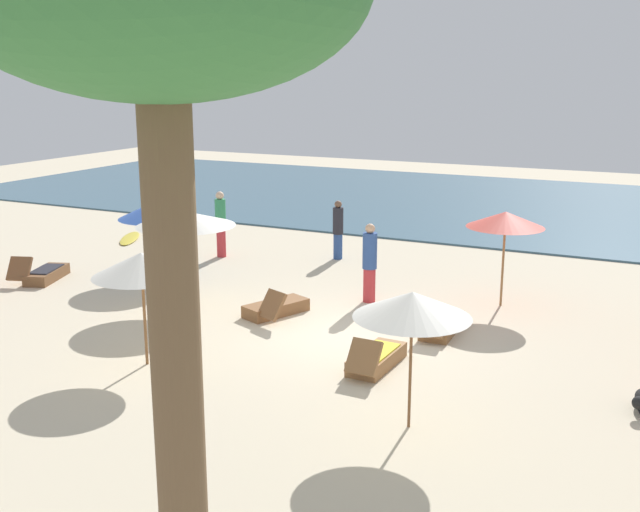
# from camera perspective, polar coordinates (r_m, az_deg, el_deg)

# --- Properties ---
(ground_plane) EXTENTS (60.00, 60.00, 0.00)m
(ground_plane) POSITION_cam_1_polar(r_m,az_deg,el_deg) (15.64, 2.59, -6.06)
(ground_plane) COLOR beige
(ocean_water) EXTENTS (48.00, 16.00, 0.06)m
(ocean_water) POSITION_cam_1_polar(r_m,az_deg,el_deg) (31.52, 14.94, 3.65)
(ocean_water) COLOR #3D6075
(ocean_water) RESTS_ON ground_plane
(umbrella_0) EXTENTS (2.09, 2.09, 2.09)m
(umbrella_0) POSITION_cam_1_polar(r_m,az_deg,el_deg) (19.99, -12.09, 3.49)
(umbrella_0) COLOR brown
(umbrella_0) RESTS_ON ground_plane
(umbrella_1) EXTENTS (2.27, 2.27, 2.22)m
(umbrella_1) POSITION_cam_1_polar(r_m,az_deg,el_deg) (17.42, -10.11, 2.79)
(umbrella_1) COLOR brown
(umbrella_1) RESTS_ON ground_plane
(umbrella_3) EXTENTS (1.80, 1.80, 2.14)m
(umbrella_3) POSITION_cam_1_polar(r_m,az_deg,el_deg) (13.98, -13.33, -0.63)
(umbrella_3) COLOR brown
(umbrella_3) RESTS_ON ground_plane
(umbrella_6) EXTENTS (1.77, 1.77, 2.22)m
(umbrella_6) POSITION_cam_1_polar(r_m,az_deg,el_deg) (17.63, 13.84, 2.68)
(umbrella_6) COLOR olive
(umbrella_6) RESTS_ON ground_plane
(umbrella_7) EXTENTS (1.77, 1.77, 2.16)m
(umbrella_7) POSITION_cam_1_polar(r_m,az_deg,el_deg) (11.21, 6.98, -3.68)
(umbrella_7) COLOR brown
(umbrella_7) RESTS_ON ground_plane
(lounger_0) EXTENTS (0.66, 1.69, 0.71)m
(lounger_0) POSITION_cam_1_polar(r_m,az_deg,el_deg) (14.01, 4.22, -7.72)
(lounger_0) COLOR olive
(lounger_0) RESTS_ON ground_plane
(lounger_3) EXTENTS (0.64, 1.69, 0.71)m
(lounger_3) POSITION_cam_1_polar(r_m,az_deg,el_deg) (15.96, 9.13, -5.15)
(lounger_3) COLOR olive
(lounger_3) RESTS_ON ground_plane
(lounger_4) EXTENTS (1.17, 1.76, 0.72)m
(lounger_4) POSITION_cam_1_polar(r_m,az_deg,el_deg) (16.91, -3.37, -3.93)
(lounger_4) COLOR brown
(lounger_4) RESTS_ON ground_plane
(lounger_5) EXTENTS (1.11, 1.77, 0.71)m
(lounger_5) POSITION_cam_1_polar(r_m,az_deg,el_deg) (20.93, -20.11, -1.27)
(lounger_5) COLOR brown
(lounger_5) RESTS_ON ground_plane
(person_0) EXTENTS (0.37, 0.37, 1.88)m
(person_0) POSITION_cam_1_polar(r_m,az_deg,el_deg) (17.68, 3.77, -0.49)
(person_0) COLOR #BF3338
(person_0) RESTS_ON ground_plane
(person_1) EXTENTS (0.32, 0.32, 1.71)m
(person_1) POSITION_cam_1_polar(r_m,az_deg,el_deg) (21.79, 1.37, 2.02)
(person_1) COLOR #2D4C8C
(person_1) RESTS_ON ground_plane
(person_3) EXTENTS (0.41, 0.41, 1.94)m
(person_3) POSITION_cam_1_polar(r_m,az_deg,el_deg) (22.20, -7.51, 2.46)
(person_3) COLOR #BF3338
(person_3) RESTS_ON ground_plane
(palm_1) EXTENTS (2.91, 2.91, 6.67)m
(palm_1) POSITION_cam_1_polar(r_m,az_deg,el_deg) (5.43, -12.05, 17.68)
(palm_1) COLOR brown
(palm_1) RESTS_ON ground_plane
(surfboard) EXTENTS (1.47, 2.04, 0.07)m
(surfboard) POSITION_cam_1_polar(r_m,az_deg,el_deg) (25.30, -14.18, 1.31)
(surfboard) COLOR gold
(surfboard) RESTS_ON ground_plane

